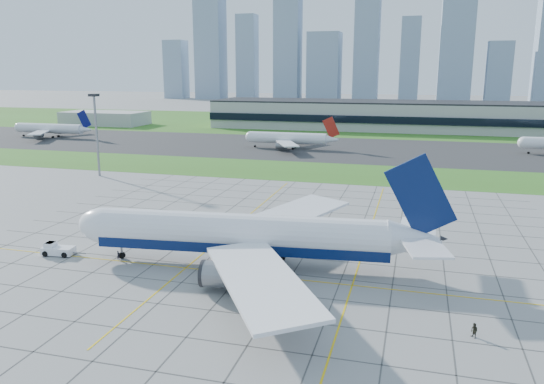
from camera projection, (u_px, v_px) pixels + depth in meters
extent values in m
plane|color=gray|center=(246.00, 270.00, 88.57)|extent=(1400.00, 1400.00, 0.00)
cube|color=#36661D|center=(331.00, 172.00, 173.16)|extent=(700.00, 35.00, 0.04)
cube|color=#383838|center=(352.00, 149.00, 224.85)|extent=(700.00, 75.00, 0.04)
cube|color=#36661D|center=(374.00, 124.00, 328.24)|extent=(700.00, 145.00, 0.04)
cube|color=#474744|center=(42.00, 230.00, 110.37)|extent=(0.18, 130.00, 0.02)
cube|color=#474744|center=(75.00, 233.00, 108.30)|extent=(0.18, 130.00, 0.02)
cube|color=#474744|center=(110.00, 236.00, 106.24)|extent=(0.18, 130.00, 0.02)
cube|color=#474744|center=(146.00, 240.00, 104.17)|extent=(0.18, 130.00, 0.02)
cube|color=#474744|center=(183.00, 243.00, 102.10)|extent=(0.18, 130.00, 0.02)
cube|color=#474744|center=(222.00, 247.00, 100.03)|extent=(0.18, 130.00, 0.02)
cube|color=#474744|center=(263.00, 250.00, 97.97)|extent=(0.18, 130.00, 0.02)
cube|color=#474744|center=(305.00, 254.00, 95.90)|extent=(0.18, 130.00, 0.02)
cube|color=#474744|center=(349.00, 258.00, 93.83)|extent=(0.18, 130.00, 0.02)
cube|color=#474744|center=(395.00, 263.00, 91.76)|extent=(0.18, 130.00, 0.02)
cube|color=#474744|center=(444.00, 267.00, 89.70)|extent=(0.18, 130.00, 0.02)
cube|color=#474744|center=(494.00, 272.00, 87.63)|extent=(0.18, 130.00, 0.02)
cube|color=#474744|center=(156.00, 372.00, 58.49)|extent=(110.00, 0.18, 0.02)
cube|color=#474744|center=(186.00, 337.00, 66.01)|extent=(110.00, 0.18, 0.02)
cube|color=#474744|center=(210.00, 310.00, 73.53)|extent=(110.00, 0.18, 0.02)
cube|color=#474744|center=(230.00, 288.00, 81.05)|extent=(110.00, 0.18, 0.02)
cube|color=#474744|center=(246.00, 269.00, 88.57)|extent=(110.00, 0.18, 0.02)
cube|color=#474744|center=(260.00, 254.00, 96.09)|extent=(110.00, 0.18, 0.02)
cube|color=#474744|center=(271.00, 241.00, 103.61)|extent=(110.00, 0.18, 0.02)
cube|color=#474744|center=(281.00, 229.00, 111.13)|extent=(110.00, 0.18, 0.02)
cube|color=#474744|center=(290.00, 219.00, 118.64)|extent=(110.00, 0.18, 0.02)
cube|color=#474744|center=(298.00, 210.00, 126.16)|extent=(110.00, 0.18, 0.02)
cube|color=#474744|center=(305.00, 202.00, 133.68)|extent=(110.00, 0.18, 0.02)
cube|color=#474744|center=(311.00, 195.00, 141.20)|extent=(110.00, 0.18, 0.02)
cube|color=#474744|center=(317.00, 189.00, 148.72)|extent=(110.00, 0.18, 0.02)
cube|color=yellow|center=(242.00, 274.00, 86.69)|extent=(120.00, 0.25, 0.03)
cube|color=yellow|center=(230.00, 231.00, 109.95)|extent=(0.25, 100.00, 0.03)
cube|color=yellow|center=(366.00, 242.00, 102.71)|extent=(0.25, 100.00, 0.03)
cube|color=#B7B7B2|center=(444.00, 117.00, 292.74)|extent=(260.00, 42.00, 15.00)
cube|color=black|center=(446.00, 122.00, 272.64)|extent=(260.00, 1.00, 4.00)
cube|color=black|center=(445.00, 103.00, 290.97)|extent=(260.00, 42.00, 0.80)
cube|color=#B7B7B2|center=(105.00, 118.00, 326.41)|extent=(50.00, 25.00, 8.00)
cylinder|color=gray|center=(97.00, 136.00, 164.97)|extent=(0.70, 0.70, 25.00)
cube|color=black|center=(94.00, 95.00, 162.13)|extent=(2.50, 2.50, 0.80)
cube|color=#879BB0|center=(176.00, 70.00, 636.41)|extent=(24.00, 21.60, 68.00)
cube|color=#879BB0|center=(210.00, 37.00, 616.52)|extent=(31.00, 27.90, 142.00)
cube|color=#879BB0|center=(247.00, 58.00, 610.13)|extent=(22.00, 19.80, 95.00)
cube|color=#879BB0|center=(288.00, 27.00, 590.48)|extent=(28.00, 25.20, 160.00)
cube|color=#879BB0|center=(324.00, 67.00, 589.22)|extent=(35.00, 31.50, 74.00)
cube|color=#879BB0|center=(367.00, 46.00, 572.42)|extent=(26.00, 23.40, 118.00)
cube|color=#879BB0|center=(410.00, 60.00, 563.88)|extent=(20.00, 18.00, 88.00)
cube|color=#879BB0|center=(458.00, 29.00, 545.07)|extent=(33.00, 29.70, 150.00)
cube|color=#879BB0|center=(498.00, 72.00, 543.78)|extent=(24.00, 21.60, 62.00)
cylinder|color=white|center=(242.00, 232.00, 88.96)|extent=(49.28, 11.27, 6.38)
cube|color=#071747|center=(242.00, 244.00, 89.41)|extent=(49.24, 10.85, 1.70)
ellipsoid|color=white|center=(106.00, 225.00, 92.93)|extent=(10.79, 7.37, 6.38)
cube|color=black|center=(93.00, 222.00, 93.19)|extent=(2.67, 3.62, 0.64)
cone|color=white|center=(414.00, 239.00, 84.31)|extent=(9.07, 6.88, 6.06)
cube|color=#071747|center=(420.00, 196.00, 82.64)|extent=(11.58, 1.70, 13.56)
cube|color=white|center=(292.00, 214.00, 104.50)|extent=(19.27, 31.23, 1.03)
cube|color=white|center=(260.00, 279.00, 71.82)|extent=(23.82, 30.34, 1.03)
cylinder|color=slate|center=(255.00, 231.00, 100.39)|extent=(7.28, 4.71, 4.04)
cylinder|color=slate|center=(225.00, 275.00, 78.94)|extent=(7.28, 4.71, 4.04)
cylinder|color=gray|center=(122.00, 251.00, 93.51)|extent=(0.42, 0.42, 2.76)
cylinder|color=black|center=(122.00, 255.00, 93.69)|extent=(1.22, 0.65, 1.17)
cylinder|color=black|center=(276.00, 257.00, 92.54)|extent=(1.50, 1.41, 1.38)
cylinder|color=black|center=(269.00, 271.00, 86.00)|extent=(1.50, 1.41, 1.38)
cube|color=white|center=(58.00, 250.00, 95.47)|extent=(5.81, 3.15, 1.30)
cube|color=white|center=(50.00, 245.00, 95.50)|extent=(1.87, 2.20, 1.02)
cube|color=black|center=(50.00, 244.00, 95.46)|extent=(1.67, 2.00, 0.65)
cube|color=gray|center=(79.00, 253.00, 94.88)|extent=(2.79, 0.45, 0.17)
cylinder|color=black|center=(53.00, 249.00, 97.01)|extent=(1.06, 0.57, 1.02)
cylinder|color=black|center=(45.00, 254.00, 94.68)|extent=(1.06, 0.57, 1.02)
cylinder|color=black|center=(72.00, 251.00, 96.40)|extent=(1.06, 0.57, 1.02)
cylinder|color=black|center=(65.00, 255.00, 94.08)|extent=(1.06, 0.57, 1.02)
imported|color=black|center=(118.00, 255.00, 92.94)|extent=(0.45, 0.64, 1.65)
imported|color=#29271B|center=(474.00, 331.00, 65.71)|extent=(1.16, 1.19, 1.93)
cylinder|color=white|center=(50.00, 128.00, 263.72)|extent=(36.03, 4.80, 4.80)
cube|color=#080C57|center=(84.00, 119.00, 257.43)|extent=(7.46, 0.40, 9.15)
cube|color=white|center=(68.00, 128.00, 273.59)|extent=(13.89, 20.66, 0.40)
cube|color=white|center=(39.00, 133.00, 252.91)|extent=(13.89, 20.66, 0.40)
cylinder|color=black|center=(59.00, 136.00, 265.90)|extent=(1.00, 1.00, 1.00)
cylinder|color=black|center=(53.00, 137.00, 261.77)|extent=(1.00, 1.00, 1.00)
cylinder|color=white|center=(288.00, 138.00, 225.73)|extent=(33.12, 4.80, 4.80)
cube|color=maroon|center=(331.00, 127.00, 219.86)|extent=(7.46, 0.40, 9.15)
cube|color=white|center=(299.00, 137.00, 235.66)|extent=(13.89, 20.66, 0.40)
cube|color=white|center=(287.00, 143.00, 214.98)|extent=(13.89, 20.66, 0.40)
cylinder|color=black|center=(295.00, 147.00, 227.98)|extent=(1.00, 1.00, 1.00)
cylinder|color=black|center=(293.00, 148.00, 223.84)|extent=(1.00, 1.00, 1.00)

